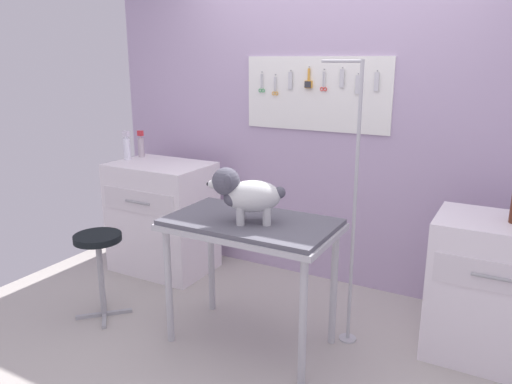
# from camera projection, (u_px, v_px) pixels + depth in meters

# --- Properties ---
(ground) EXTENTS (4.40, 4.00, 0.04)m
(ground) POSITION_uv_depth(u_px,v_px,m) (252.00, 359.00, 3.00)
(ground) COLOR #B0A8A1
(rear_wall_panel) EXTENTS (4.00, 0.11, 2.30)m
(rear_wall_panel) POSITION_uv_depth(u_px,v_px,m) (333.00, 138.00, 3.78)
(rear_wall_panel) COLOR #B39DBE
(rear_wall_panel) RESTS_ON ground
(grooming_table) EXTENTS (1.03, 0.60, 0.82)m
(grooming_table) POSITION_uv_depth(u_px,v_px,m) (251.00, 233.00, 2.96)
(grooming_table) COLOR #B7B7BC
(grooming_table) RESTS_ON ground
(grooming_arm) EXTENTS (0.29, 0.11, 1.74)m
(grooming_arm) POSITION_uv_depth(u_px,v_px,m) (353.00, 219.00, 2.96)
(grooming_arm) COLOR #B7B7BC
(grooming_arm) RESTS_ON ground
(dog) EXTENTS (0.44, 0.33, 0.33)m
(dog) POSITION_uv_depth(u_px,v_px,m) (245.00, 194.00, 2.85)
(dog) COLOR silver
(dog) RESTS_ON grooming_table
(counter_left) EXTENTS (0.80, 0.58, 0.92)m
(counter_left) POSITION_uv_depth(u_px,v_px,m) (163.00, 217.00, 4.14)
(counter_left) COLOR white
(counter_left) RESTS_ON ground
(cabinet_right) EXTENTS (0.68, 0.54, 0.86)m
(cabinet_right) POSITION_uv_depth(u_px,v_px,m) (491.00, 290.00, 2.90)
(cabinet_right) COLOR white
(cabinet_right) RESTS_ON ground
(stool) EXTENTS (0.32, 0.32, 0.60)m
(stool) POSITION_uv_depth(u_px,v_px,m) (99.00, 251.00, 3.34)
(stool) COLOR #9E9EA3
(stool) RESTS_ON ground
(spray_bottle_tall) EXTENTS (0.06, 0.06, 0.24)m
(spray_bottle_tall) POSITION_uv_depth(u_px,v_px,m) (127.00, 147.00, 4.15)
(spray_bottle_tall) COLOR white
(spray_bottle_tall) RESTS_ON counter_left
(pump_bottle_white) EXTENTS (0.05, 0.05, 0.23)m
(pump_bottle_white) POSITION_uv_depth(u_px,v_px,m) (141.00, 146.00, 4.28)
(pump_bottle_white) COLOR #BBADB6
(pump_bottle_white) RESTS_ON counter_left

